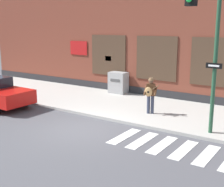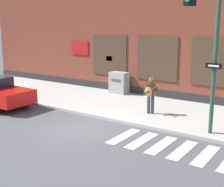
# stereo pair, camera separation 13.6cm
# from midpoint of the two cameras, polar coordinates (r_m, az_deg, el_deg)

# --- Properties ---
(ground_plane) EXTENTS (160.00, 160.00, 0.00)m
(ground_plane) POSITION_cam_midpoint_polar(r_m,az_deg,el_deg) (12.95, -5.47, -6.47)
(ground_plane) COLOR #4C4C51
(sidewalk) EXTENTS (28.00, 5.09, 0.13)m
(sidewalk) POSITION_cam_midpoint_polar(r_m,az_deg,el_deg) (16.11, 3.66, -2.40)
(sidewalk) COLOR #ADAAA3
(sidewalk) RESTS_ON ground
(building_backdrop) EXTENTS (28.00, 4.06, 8.21)m
(building_backdrop) POSITION_cam_midpoint_polar(r_m,az_deg,el_deg) (19.63, 10.70, 11.99)
(building_backdrop) COLOR brown
(building_backdrop) RESTS_ON ground
(crosswalk) EXTENTS (5.20, 1.90, 0.01)m
(crosswalk) POSITION_cam_midpoint_polar(r_m,az_deg,el_deg) (11.09, 12.62, -10.02)
(crosswalk) COLOR silver
(crosswalk) RESTS_ON ground
(busker) EXTENTS (0.78, 0.66, 1.68)m
(busker) POSITION_cam_midpoint_polar(r_m,az_deg,el_deg) (14.49, 6.76, 0.00)
(busker) COLOR #33384C
(busker) RESTS_ON sidewalk
(traffic_light) EXTENTS (0.60, 2.86, 5.47)m
(traffic_light) POSITION_cam_midpoint_polar(r_m,az_deg,el_deg) (11.03, 16.65, 10.35)
(traffic_light) COLOR #234C33
(traffic_light) RESTS_ON sidewalk
(utility_box) EXTENTS (1.09, 0.72, 1.27)m
(utility_box) POSITION_cam_midpoint_polar(r_m,az_deg,el_deg) (18.86, 0.95, 2.00)
(utility_box) COLOR #9E9E9E
(utility_box) RESTS_ON sidewalk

